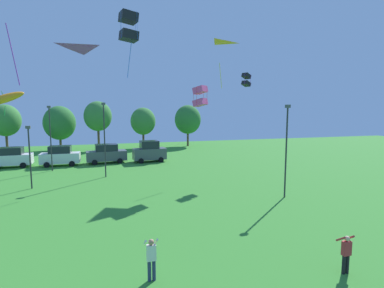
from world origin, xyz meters
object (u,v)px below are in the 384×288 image
Objects in this scene: kite_flying_7 at (246,80)px; treeline_tree_4 at (188,120)px; kite_flying_8 at (200,96)px; light_post_3 at (286,146)px; light_post_2 at (104,136)px; treeline_tree_1 at (60,123)px; person_standing_near_foreground at (346,252)px; parked_car_second_from_left at (60,156)px; kite_flying_0 at (4,99)px; kite_flying_4 at (215,55)px; parked_car_leftmost at (11,157)px; light_post_1 at (50,135)px; person_standing_mid_field at (151,257)px; kite_flying_1 at (101,61)px; kite_flying_3 at (129,27)px; parked_car_rightmost_in_row at (149,152)px; treeline_tree_0 at (5,120)px; light_post_0 at (30,153)px; parked_car_third_from_left at (106,154)px; treeline_tree_2 at (98,116)px; treeline_tree_3 at (143,121)px.

kite_flying_7 is 23.34m from treeline_tree_4.
kite_flying_8 reaches higher than light_post_3.
treeline_tree_1 is (-6.96, 21.73, 0.33)m from light_post_2.
parked_car_second_from_left reaches higher than person_standing_near_foreground.
kite_flying_4 is at bearing -0.38° from kite_flying_0.
light_post_1 is at bearing -37.40° from parked_car_leftmost.
person_standing_mid_field is 0.44× the size of kite_flying_1.
kite_flying_3 reaches higher than parked_car_leftmost.
parked_car_leftmost is 29.94m from light_post_3.
treeline_tree_0 reaches higher than parked_car_rightmost_in_row.
kite_flying_8 is (-5.96, -3.25, -1.85)m from kite_flying_7.
kite_flying_8 reaches higher than treeline_tree_1.
kite_flying_3 is 1.70× the size of kite_flying_4.
kite_flying_4 reaches higher than parked_car_leftmost.
kite_flying_0 is at bearing -94.56° from treeline_tree_1.
light_post_0 reaches higher than person_standing_near_foreground.
light_post_1 is 0.96× the size of treeline_tree_4.
parked_car_third_from_left is at bearing 60.09° from light_post_0.
kite_flying_0 reaches higher than person_standing_mid_field.
treeline_tree_0 is at bearing 141.87° from kite_flying_4.
parked_car_second_from_left is 1.04× the size of parked_car_rightmost_in_row.
kite_flying_0 reaches higher than treeline_tree_2.
kite_flying_8 reaches higher than parked_car_third_from_left.
person_standing_near_foreground is 0.89× the size of kite_flying_8.
light_post_3 is at bearing 28.78° from person_standing_mid_field.
kite_flying_0 is (-17.97, 21.60, 6.61)m from person_standing_near_foreground.
kite_flying_3 reaches higher than treeline_tree_1.
light_post_2 is at bearing 174.03° from kite_flying_7.
kite_flying_8 is at bearing -81.19° from parked_car_rightmost_in_row.
kite_flying_8 is 26.02m from treeline_tree_3.
treeline_tree_2 reaches higher than parked_car_second_from_left.
parked_car_leftmost is at bearing 144.71° from light_post_1.
kite_flying_8 reaches higher than treeline_tree_3.
treeline_tree_0 reaches higher than person_standing_near_foreground.
kite_flying_3 is 28.14m from treeline_tree_0.
kite_flying_4 is at bearing -20.62° from parked_car_second_from_left.
treeline_tree_1 is at bearing 3.32° from treeline_tree_0.
parked_car_third_from_left is 0.93× the size of light_post_0.
light_post_2 is 0.92× the size of treeline_tree_2.
parked_car_rightmost_in_row is 19.72m from light_post_3.
light_post_0 reaches higher than parked_car_rightmost_in_row.
treeline_tree_1 is (-1.88, 14.21, 3.20)m from parked_car_second_from_left.
treeline_tree_4 is at bearing 88.00° from light_post_3.
kite_flying_0 is 22.96m from kite_flying_7.
treeline_tree_4 is at bearing 4.52° from treeline_tree_2.
treeline_tree_0 is (-25.99, 20.40, -7.47)m from kite_flying_4.
treeline_tree_0 is (-14.54, 13.46, 3.70)m from parked_car_third_from_left.
parked_car_leftmost is (-12.90, 6.81, -13.51)m from kite_flying_3.
person_standing_mid_field is at bearing -116.39° from kite_flying_4.
person_standing_near_foreground is 31.59m from parked_car_second_from_left.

